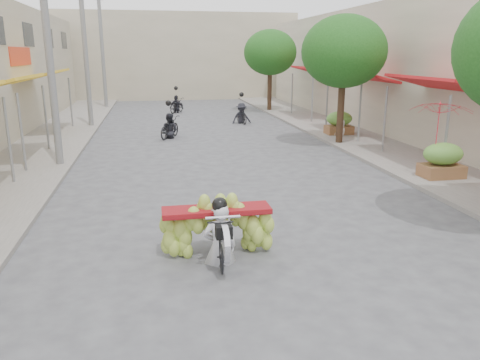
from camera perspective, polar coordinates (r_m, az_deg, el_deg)
sidewalk_left at (r=20.18m, az=-24.07°, el=3.40°), size 4.00×60.00×0.12m
sidewalk_right at (r=21.69m, az=14.87°, el=4.94°), size 4.00×60.00×0.12m
far_building at (r=42.33m, az=-7.83°, el=14.71°), size 20.00×6.00×7.00m
utility_pole_mid at (r=16.57m, az=-22.37°, el=15.15°), size 0.60×0.24×8.00m
utility_pole_far at (r=25.47m, az=-18.37°, el=15.11°), size 0.60×0.24×8.00m
utility_pole_back at (r=34.42m, az=-16.45°, el=15.07°), size 0.60×0.24×8.00m
street_tree_mid at (r=19.81m, az=12.55°, el=15.01°), size 3.40×3.40×5.25m
street_tree_far at (r=31.23m, az=3.70°, el=15.24°), size 3.40×3.40×5.25m
produce_crate_mid at (r=15.20m, az=23.48°, el=2.52°), size 1.20×0.88×1.16m
produce_crate_far at (r=22.17m, az=12.00°, el=7.04°), size 1.20×0.88×1.16m
banana_motorbike at (r=8.61m, az=-2.67°, el=-5.27°), size 2.20×1.81×2.11m
market_umbrella at (r=14.81m, az=23.38°, el=8.90°), size 1.89×1.89×1.62m
pedestrian at (r=21.82m, az=12.19°, el=7.33°), size 0.79×0.54×1.50m
bg_motorbike_a at (r=21.49m, az=-8.64°, el=7.00°), size 1.34×1.84×1.95m
bg_motorbike_b at (r=25.78m, az=0.18°, el=8.82°), size 1.14×1.58×1.95m
bg_motorbike_c at (r=30.89m, az=-7.77°, el=9.57°), size 1.35×1.75×1.95m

